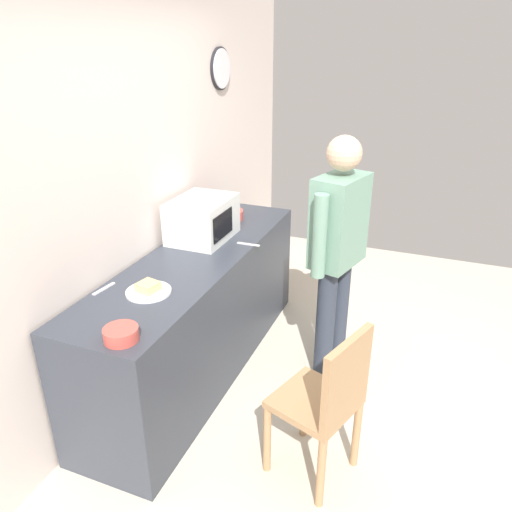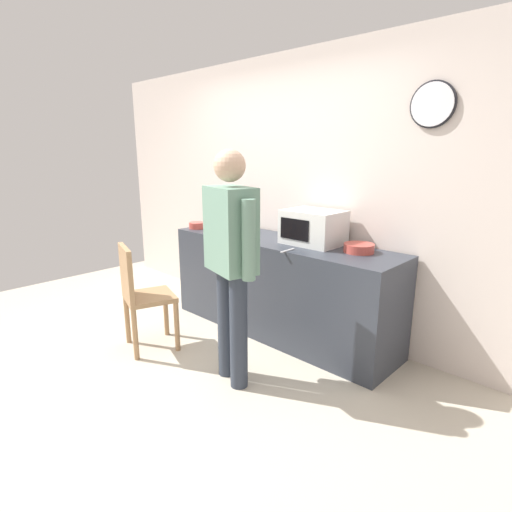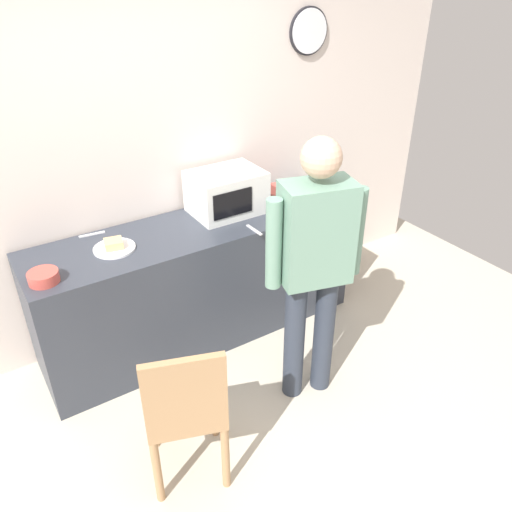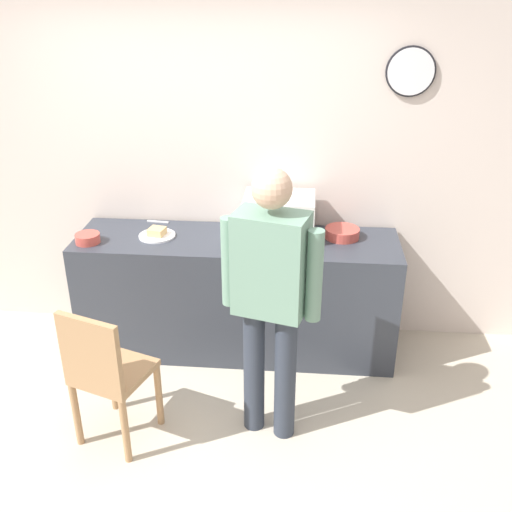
% 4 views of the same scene
% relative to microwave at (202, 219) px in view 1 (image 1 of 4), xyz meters
% --- Properties ---
extents(ground_plane, '(6.00, 6.00, 0.00)m').
position_rel_microwave_xyz_m(ground_plane, '(-0.56, -1.31, -1.06)').
color(ground_plane, beige).
extents(back_wall, '(5.40, 0.13, 2.60)m').
position_rel_microwave_xyz_m(back_wall, '(-0.55, 0.29, 0.25)').
color(back_wall, silver).
rests_on(back_wall, ground_plane).
extents(kitchen_counter, '(2.32, 0.62, 0.91)m').
position_rel_microwave_xyz_m(kitchen_counter, '(-0.30, -0.09, -0.60)').
color(kitchen_counter, '#333842').
rests_on(kitchen_counter, ground_plane).
extents(microwave, '(0.50, 0.39, 0.30)m').
position_rel_microwave_xyz_m(microwave, '(0.00, 0.00, 0.00)').
color(microwave, silver).
rests_on(microwave, kitchen_counter).
extents(sandwich_plate, '(0.26, 0.26, 0.07)m').
position_rel_microwave_xyz_m(sandwich_plate, '(-0.87, -0.09, -0.13)').
color(sandwich_plate, white).
rests_on(sandwich_plate, kitchen_counter).
extents(salad_bowl, '(0.25, 0.25, 0.07)m').
position_rel_microwave_xyz_m(salad_bowl, '(0.45, 0.01, -0.11)').
color(salad_bowl, '#C64C42').
rests_on(salad_bowl, kitchen_counter).
extents(cereal_bowl, '(0.17, 0.17, 0.07)m').
position_rel_microwave_xyz_m(cereal_bowl, '(-1.33, -0.24, -0.12)').
color(cereal_bowl, '#C64C42').
rests_on(cereal_bowl, kitchen_counter).
extents(fork_utensil, '(0.02, 0.17, 0.01)m').
position_rel_microwave_xyz_m(fork_utensil, '(0.01, -0.36, -0.15)').
color(fork_utensil, silver).
rests_on(fork_utensil, kitchen_counter).
extents(spoon_utensil, '(0.17, 0.04, 0.01)m').
position_rel_microwave_xyz_m(spoon_utensil, '(-0.93, 0.17, -0.15)').
color(spoon_utensil, silver).
rests_on(spoon_utensil, kitchen_counter).
extents(person_standing, '(0.57, 0.34, 1.72)m').
position_rel_microwave_xyz_m(person_standing, '(0.01, -1.00, -0.05)').
color(person_standing, '#2D3442').
rests_on(person_standing, ground_plane).
extents(wooden_chair, '(0.51, 0.51, 0.94)m').
position_rel_microwave_xyz_m(wooden_chair, '(-0.94, -1.19, -0.53)').
color(wooden_chair, '#A87F56').
rests_on(wooden_chair, ground_plane).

